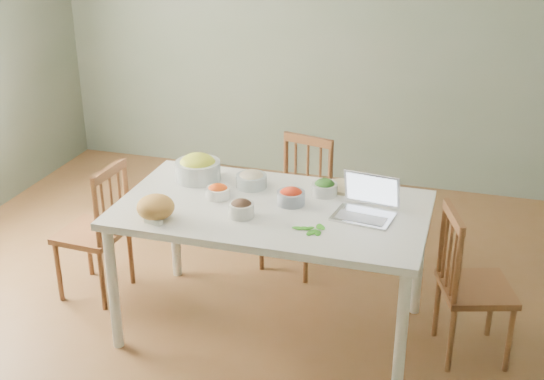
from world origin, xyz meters
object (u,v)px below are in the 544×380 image
(dining_table, at_px, (272,269))
(chair_left, at_px, (92,230))
(bread_boule, at_px, (156,207))
(laptop, at_px, (364,200))
(chair_right, at_px, (477,285))
(bowl_squash, at_px, (198,167))
(chair_far, at_px, (295,207))

(dining_table, bearing_deg, chair_left, 176.45)
(bread_boule, bearing_deg, dining_table, 30.21)
(chair_left, relative_size, laptop, 2.85)
(chair_left, relative_size, chair_right, 1.01)
(dining_table, relative_size, chair_left, 1.92)
(bowl_squash, bearing_deg, laptop, -13.08)
(chair_far, relative_size, chair_right, 1.02)
(bread_boule, xyz_separation_m, bowl_squash, (0.01, 0.57, 0.01))
(chair_far, distance_m, bread_boule, 1.27)
(chair_far, bearing_deg, dining_table, -71.20)
(dining_table, height_order, bread_boule, bread_boule)
(chair_right, height_order, bowl_squash, bowl_squash)
(dining_table, xyz_separation_m, chair_right, (1.14, 0.09, 0.04))
(chair_left, bearing_deg, laptop, 91.12)
(chair_left, relative_size, bowl_squash, 3.30)
(chair_far, xyz_separation_m, chair_right, (1.21, -0.68, -0.01))
(chair_far, relative_size, laptop, 2.87)
(bowl_squash, height_order, laptop, laptop)
(dining_table, height_order, chair_right, chair_right)
(dining_table, xyz_separation_m, bowl_squash, (-0.54, 0.24, 0.48))
(chair_left, height_order, bread_boule, bread_boule)
(chair_right, distance_m, bowl_squash, 1.75)
(dining_table, height_order, laptop, laptop)
(chair_right, xyz_separation_m, laptop, (-0.63, -0.09, 0.47))
(chair_far, bearing_deg, bread_boule, -100.16)
(chair_far, distance_m, laptop, 1.07)
(chair_left, xyz_separation_m, bowl_squash, (0.67, 0.17, 0.44))
(chair_left, xyz_separation_m, chair_right, (2.35, 0.02, -0.01))
(chair_right, distance_m, laptop, 0.79)
(chair_far, xyz_separation_m, laptop, (0.58, -0.77, 0.46))
(dining_table, height_order, chair_left, chair_left)
(bowl_squash, bearing_deg, chair_left, -165.96)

